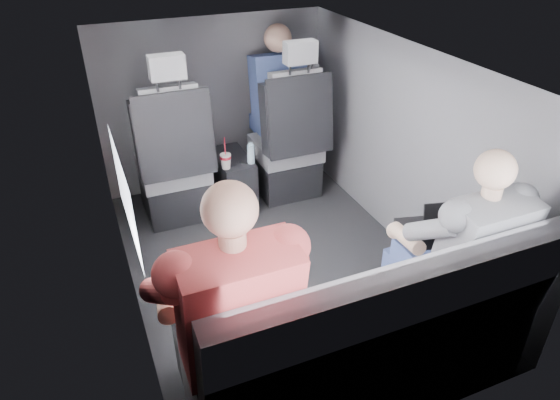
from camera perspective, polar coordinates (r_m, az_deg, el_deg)
name	(u,v)px	position (r m, az deg, el deg)	size (l,w,h in m)	color
floor	(277,265)	(3.31, -0.37, -7.44)	(2.60, 2.60, 0.00)	black
ceiling	(276,60)	(2.69, -0.47, 15.69)	(2.60, 2.60, 0.00)	#B2B2AD
panel_left	(120,206)	(2.77, -17.86, -0.62)	(0.02, 2.60, 1.35)	#56565B
panel_right	(404,149)	(3.36, 14.00, 5.63)	(0.02, 2.60, 1.35)	#56565B
panel_front	(214,104)	(4.07, -7.56, 10.82)	(1.80, 0.02, 1.35)	#56565B
panel_back	(406,321)	(2.03, 14.19, -13.29)	(1.80, 0.02, 1.35)	#56565B
side_window	(125,195)	(2.40, -17.33, 0.59)	(0.02, 0.75, 0.42)	white
seatbelt	(299,107)	(3.62, 2.14, 10.57)	(0.05, 0.01, 0.65)	black
front_seat_left	(174,169)	(3.68, -11.97, 3.46)	(0.52, 0.58, 1.26)	black
front_seat_right	(289,149)	(3.92, 0.99, 5.89)	(0.52, 0.58, 1.26)	black
center_console	(233,180)	(3.90, -5.35, 2.34)	(0.24, 0.48, 0.41)	black
rear_bench	(365,345)	(2.42, 9.70, -16.04)	(1.60, 0.57, 0.92)	slate
soda_cup	(226,161)	(3.61, -6.22, 4.50)	(0.08, 0.08, 0.24)	white
water_bottle	(251,154)	(3.67, -3.36, 5.30)	(0.06, 0.06, 0.16)	#9AB7D1
laptop_white	(217,287)	(2.19, -7.17, -9.78)	(0.36, 0.34, 0.26)	silver
laptop_black	(441,227)	(2.67, 17.97, -3.00)	(0.39, 0.38, 0.25)	black
passenger_rear_left	(229,312)	(2.04, -5.87, -12.63)	(0.55, 0.66, 1.29)	#37373C
passenger_rear_right	(457,252)	(2.54, 19.54, -5.64)	(0.49, 0.61, 1.20)	navy
passenger_front_right	(278,94)	(4.01, -0.23, 12.00)	(0.42, 0.42, 0.87)	navy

